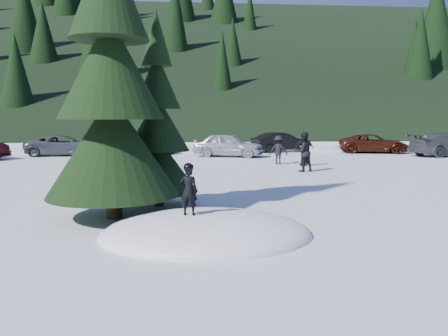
{
  "coord_description": "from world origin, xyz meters",
  "views": [
    {
      "loc": [
        -0.36,
        -8.96,
        2.45
      ],
      "look_at": [
        0.6,
        2.77,
        1.1
      ],
      "focal_mm": 35.0,
      "sensor_mm": 36.0,
      "label": 1
    }
  ],
  "objects": [
    {
      "name": "car_6",
      "position": [
        12.66,
        20.79,
        0.66
      ],
      "size": [
        5.08,
        3.17,
        1.31
      ],
      "primitive_type": "imported",
      "rotation": [
        0.0,
        0.0,
        1.35
      ],
      "color": "#3A130A",
      "rests_on": "ground"
    },
    {
      "name": "child_skier",
      "position": [
        -0.36,
        -0.16,
        0.98
      ],
      "size": [
        0.41,
        0.32,
        1.0
      ],
      "primitive_type": "imported",
      "rotation": [
        0.0,
        0.0,
        2.91
      ],
      "color": "black",
      "rests_on": "snow_mound"
    },
    {
      "name": "ground",
      "position": [
        0.0,
        0.0,
        0.0
      ],
      "size": [
        200.0,
        200.0,
        0.0
      ],
      "primitive_type": "plane",
      "color": "white",
      "rests_on": "ground"
    },
    {
      "name": "car_4",
      "position": [
        2.18,
        18.56,
        0.75
      ],
      "size": [
        4.77,
        3.16,
        1.51
      ],
      "primitive_type": "imported",
      "rotation": [
        0.0,
        0.0,
        1.23
      ],
      "color": "#9D9FA6",
      "rests_on": "ground"
    },
    {
      "name": "car_7",
      "position": [
        16.34,
        17.82,
        0.74
      ],
      "size": [
        5.37,
        2.89,
        1.48
      ],
      "primitive_type": "imported",
      "rotation": [
        0.0,
        0.0,
        1.74
      ],
      "color": "#424448",
      "rests_on": "ground"
    },
    {
      "name": "car_2",
      "position": [
        -8.49,
        20.31,
        0.66
      ],
      "size": [
        4.93,
        2.6,
        1.32
      ],
      "primitive_type": "imported",
      "rotation": [
        0.0,
        0.0,
        1.66
      ],
      "color": "#4E5056",
      "rests_on": "ground"
    },
    {
      "name": "snow_mound",
      "position": [
        0.0,
        0.0,
        0.0
      ],
      "size": [
        4.48,
        3.52,
        0.96
      ],
      "primitive_type": "ellipsoid",
      "color": "white",
      "rests_on": "ground"
    },
    {
      "name": "adult_2",
      "position": [
        4.42,
        13.84,
        0.76
      ],
      "size": [
        1.13,
        0.9,
        1.52
      ],
      "primitive_type": "imported",
      "rotation": [
        0.0,
        0.0,
        2.75
      ],
      "color": "black",
      "rests_on": "ground"
    },
    {
      "name": "spruce_short",
      "position": [
        -1.2,
        3.2,
        2.1
      ],
      "size": [
        2.2,
        2.2,
        5.37
      ],
      "color": "black",
      "rests_on": "ground"
    },
    {
      "name": "forest_hillside",
      "position": [
        0.0,
        54.0,
        12.5
      ],
      "size": [
        200.0,
        60.0,
        25.0
      ],
      "primitive_type": null,
      "color": "black",
      "rests_on": "ground"
    },
    {
      "name": "spruce_tall",
      "position": [
        -2.2,
        1.8,
        3.32
      ],
      "size": [
        3.2,
        3.2,
        8.6
      ],
      "color": "black",
      "rests_on": "ground"
    },
    {
      "name": "car_3",
      "position": [
        -3.3,
        21.34,
        0.63
      ],
      "size": [
        4.65,
        2.87,
        1.26
      ],
      "primitive_type": "imported",
      "rotation": [
        0.0,
        0.0,
        1.3
      ],
      "color": "black",
      "rests_on": "ground"
    },
    {
      "name": "adult_1",
      "position": [
        5.58,
        12.96,
        0.86
      ],
      "size": [
        1.03,
        0.48,
        1.71
      ],
      "primitive_type": "imported",
      "rotation": [
        0.0,
        0.0,
        3.2
      ],
      "color": "black",
      "rests_on": "ground"
    },
    {
      "name": "car_5",
      "position": [
        6.33,
        22.22,
        0.7
      ],
      "size": [
        4.51,
        2.74,
        1.4
      ],
      "primitive_type": "imported",
      "rotation": [
        0.0,
        0.0,
        1.89
      ],
      "color": "black",
      "rests_on": "ground"
    },
    {
      "name": "adult_0",
      "position": [
        4.89,
        10.6,
        0.91
      ],
      "size": [
        1.04,
        0.91,
        1.81
      ],
      "primitive_type": "imported",
      "rotation": [
        0.0,
        0.0,
        3.44
      ],
      "color": "black",
      "rests_on": "ground"
    }
  ]
}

